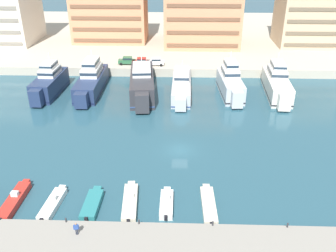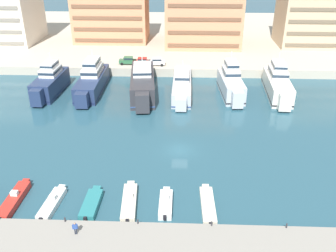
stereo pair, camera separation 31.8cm
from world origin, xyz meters
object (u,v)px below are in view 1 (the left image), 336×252
(motorboat_teal_center_left, at_px, (92,204))
(motorboat_cream_mid_right, at_px, (209,205))
(yacht_charcoal_mid_left, at_px, (142,83))
(motorboat_white_center_right, at_px, (167,203))
(motorboat_red_left, at_px, (15,200))
(yacht_ivory_center_right, at_px, (277,83))
(motorboat_white_mid_left, at_px, (53,203))
(car_red_left, at_px, (141,61))
(pedestrian_near_edge, at_px, (76,228))
(yacht_silver_center, at_px, (230,83))
(car_white_mid_left, at_px, (156,61))
(yacht_navy_far_left, at_px, (49,83))
(motorboat_cream_center, at_px, (130,202))
(yacht_navy_left, at_px, (91,80))
(car_green_far_left, at_px, (127,60))
(yacht_silver_center_left, at_px, (182,85))

(motorboat_teal_center_left, xyz_separation_m, motorboat_cream_mid_right, (14.32, 0.36, -0.02))
(yacht_charcoal_mid_left, relative_size, motorboat_white_center_right, 3.60)
(motorboat_red_left, bearing_deg, yacht_ivory_center_right, 42.34)
(motorboat_white_mid_left, distance_m, car_red_left, 50.18)
(pedestrian_near_edge, bearing_deg, yacht_silver_center, 63.27)
(car_white_mid_left, bearing_deg, motorboat_teal_center_left, -95.43)
(car_red_left, bearing_deg, yacht_charcoal_mid_left, -83.63)
(yacht_charcoal_mid_left, bearing_deg, yacht_ivory_center_right, 1.20)
(yacht_navy_far_left, bearing_deg, motorboat_white_center_right, -54.27)
(motorboat_cream_center, xyz_separation_m, motorboat_cream_mid_right, (9.70, -0.15, -0.05))
(yacht_navy_left, bearing_deg, pedestrian_near_edge, -79.85)
(yacht_charcoal_mid_left, xyz_separation_m, motorboat_cream_center, (1.90, -36.10, -1.90))
(motorboat_teal_center_left, distance_m, motorboat_white_center_right, 9.16)
(car_green_far_left, xyz_separation_m, car_white_mid_left, (6.89, -0.60, 0.00))
(car_white_mid_left, bearing_deg, motorboat_white_mid_left, -100.93)
(yacht_navy_far_left, distance_m, yacht_silver_center_left, 27.57)
(yacht_navy_far_left, xyz_separation_m, yacht_navy_left, (8.41, 1.78, -0.06))
(yacht_charcoal_mid_left, bearing_deg, motorboat_teal_center_left, -94.24)
(motorboat_white_center_right, bearing_deg, motorboat_cream_center, 177.27)
(yacht_charcoal_mid_left, relative_size, motorboat_teal_center_left, 3.27)
(yacht_charcoal_mid_left, bearing_deg, yacht_silver_center_left, 7.35)
(yacht_navy_far_left, xyz_separation_m, motorboat_cream_center, (21.22, -35.60, -1.97))
(car_red_left, bearing_deg, car_green_far_left, 169.96)
(yacht_silver_center_left, bearing_deg, motorboat_cream_mid_right, -84.78)
(car_green_far_left, bearing_deg, motorboat_cream_center, -82.24)
(yacht_charcoal_mid_left, height_order, motorboat_teal_center_left, yacht_charcoal_mid_left)
(motorboat_red_left, xyz_separation_m, motorboat_cream_center, (14.44, 0.19, -0.03))
(yacht_navy_left, relative_size, pedestrian_near_edge, 12.11)
(motorboat_white_center_right, relative_size, car_red_left, 1.41)
(yacht_ivory_center_right, bearing_deg, pedestrian_near_edge, -125.90)
(motorboat_teal_center_left, distance_m, motorboat_cream_mid_right, 14.32)
(motorboat_cream_center, relative_size, pedestrian_near_edge, 4.93)
(motorboat_white_mid_left, distance_m, car_green_far_left, 50.48)
(pedestrian_near_edge, bearing_deg, yacht_silver_center_left, 75.38)
(motorboat_cream_center, relative_size, car_white_mid_left, 1.88)
(car_green_far_left, bearing_deg, yacht_navy_left, -116.01)
(car_white_mid_left, bearing_deg, pedestrian_near_edge, -95.29)
(yacht_navy_left, relative_size, yacht_silver_center_left, 0.96)
(yacht_charcoal_mid_left, relative_size, yacht_silver_center_left, 1.04)
(yacht_silver_center_left, bearing_deg, car_red_left, 128.82)
(yacht_charcoal_mid_left, relative_size, yacht_ivory_center_right, 1.17)
(motorboat_teal_center_left, relative_size, motorboat_cream_mid_right, 0.83)
(motorboat_cream_center, distance_m, pedestrian_near_edge, 8.08)
(yacht_navy_far_left, distance_m, car_green_far_left, 20.23)
(yacht_silver_center_left, relative_size, yacht_silver_center, 1.31)
(yacht_navy_left, xyz_separation_m, car_white_mid_left, (12.93, 11.77, 0.59))
(yacht_silver_center, bearing_deg, motorboat_red_left, -130.18)
(yacht_navy_left, bearing_deg, motorboat_red_left, -92.47)
(motorboat_cream_mid_right, distance_m, car_green_far_left, 52.62)
(yacht_charcoal_mid_left, bearing_deg, motorboat_white_center_right, -79.94)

